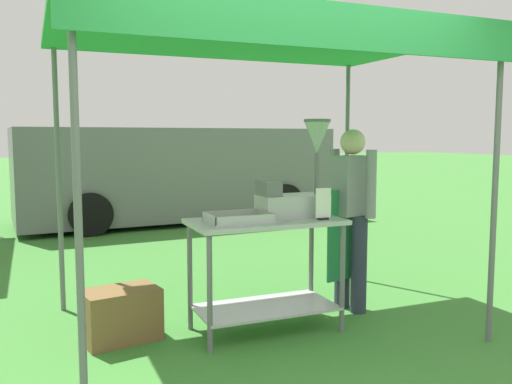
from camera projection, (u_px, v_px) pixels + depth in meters
ground_plane at (136, 232)px, 8.78m from camera, size 70.00×70.00×0.00m
stall_canopy at (261, 44)px, 4.19m from camera, size 3.14×2.23×2.35m
donut_cart at (266, 253)px, 4.27m from camera, size 1.20×0.61×0.90m
donut_tray at (238, 219)px, 4.10m from camera, size 0.48×0.34×0.07m
donut_fryer at (297, 185)px, 4.37m from camera, size 0.61×0.28×0.79m
menu_sign at (323, 206)px, 4.22m from camera, size 0.13×0.05×0.25m
vendor at (351, 210)px, 4.76m from camera, size 0.47×0.54×1.61m
supply_crate at (121, 315)px, 4.11m from camera, size 0.61×0.45×0.40m
van_grey at (177, 173)px, 9.96m from camera, size 5.71×2.37×1.69m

